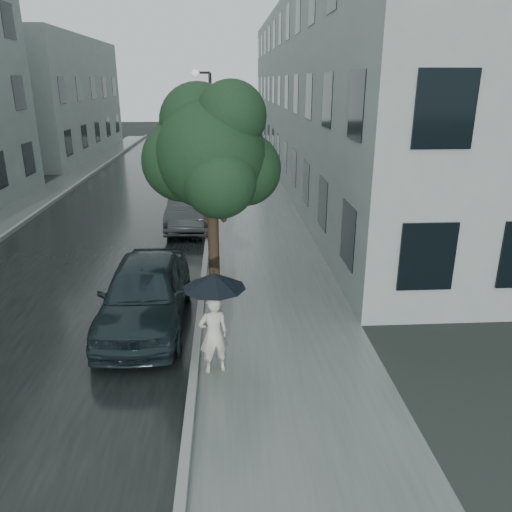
{
  "coord_description": "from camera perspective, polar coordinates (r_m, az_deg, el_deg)",
  "views": [
    {
      "loc": [
        -0.92,
        -8.22,
        5.12
      ],
      "look_at": [
        -0.26,
        2.6,
        1.3
      ],
      "focal_mm": 35.0,
      "sensor_mm": 36.0,
      "label": 1
    }
  ],
  "objects": [
    {
      "name": "kerb_far",
      "position": [
        22.2,
        -23.61,
        4.65
      ],
      "size": [
        0.15,
        60.0,
        0.15
      ],
      "primitive_type": "cube",
      "color": "slate",
      "rests_on": "ground"
    },
    {
      "name": "ground",
      "position": [
        9.73,
        2.53,
        -12.36
      ],
      "size": [
        120.0,
        120.0,
        0.0
      ],
      "primitive_type": "plane",
      "color": "black",
      "rests_on": "ground"
    },
    {
      "name": "asphalt_road",
      "position": [
        21.27,
        -14.67,
        4.86
      ],
      "size": [
        6.85,
        60.0,
        0.0
      ],
      "primitive_type": "cube",
      "color": "black",
      "rests_on": "ground"
    },
    {
      "name": "sidewalk_far",
      "position": [
        22.56,
        -25.79,
        4.36
      ],
      "size": [
        1.7,
        60.0,
        0.01
      ],
      "primitive_type": "cube",
      "color": "#4C5451",
      "rests_on": "ground"
    },
    {
      "name": "street_tree",
      "position": [
        11.42,
        -5.16,
        11.68
      ],
      "size": [
        3.21,
        2.91,
        5.17
      ],
      "color": "#332619",
      "rests_on": "ground"
    },
    {
      "name": "lamp_post",
      "position": [
        20.07,
        -5.52,
        13.67
      ],
      "size": [
        0.83,
        0.43,
        5.51
      ],
      "rotation": [
        0.0,
        0.0,
        0.23
      ],
      "color": "black",
      "rests_on": "ground"
    },
    {
      "name": "car_near",
      "position": [
        11.16,
        -12.54,
        -4.1
      ],
      "size": [
        1.77,
        4.4,
        1.5
      ],
      "primitive_type": "imported",
      "rotation": [
        0.0,
        0.0,
        -0.0
      ],
      "color": "black",
      "rests_on": "ground"
    },
    {
      "name": "umbrella",
      "position": [
        8.77,
        -4.8,
        -2.82
      ],
      "size": [
        1.29,
        1.29,
        1.07
      ],
      "rotation": [
        0.0,
        0.0,
        0.16
      ],
      "color": "black",
      "rests_on": "ground"
    },
    {
      "name": "building_far_b",
      "position": [
        40.34,
        -23.02,
        16.38
      ],
      "size": [
        7.02,
        18.0,
        8.0
      ],
      "color": "gray",
      "rests_on": "ground"
    },
    {
      "name": "pedestrian",
      "position": [
        9.21,
        -4.86,
        -8.9
      ],
      "size": [
        0.63,
        0.5,
        1.51
      ],
      "primitive_type": "imported",
      "rotation": [
        0.0,
        0.0,
        3.43
      ],
      "color": "#BCBAA5",
      "rests_on": "sidewalk"
    },
    {
      "name": "car_far",
      "position": [
        18.61,
        -7.34,
        5.62
      ],
      "size": [
        1.66,
        4.45,
        1.45
      ],
      "primitive_type": "imported",
      "rotation": [
        0.0,
        0.0,
        -0.03
      ],
      "color": "#222526",
      "rests_on": "ground"
    },
    {
      "name": "kerb_near",
      "position": [
        20.85,
        -5.18,
        5.34
      ],
      "size": [
        0.15,
        60.0,
        0.15
      ],
      "primitive_type": "cube",
      "color": "slate",
      "rests_on": "ground"
    },
    {
      "name": "sidewalk",
      "position": [
        20.89,
        -0.15,
        5.25
      ],
      "size": [
        3.5,
        60.0,
        0.01
      ],
      "primitive_type": "cube",
      "color": "slate",
      "rests_on": "ground"
    },
    {
      "name": "building_near",
      "position": [
        28.45,
        10.01,
        17.9
      ],
      "size": [
        7.02,
        36.0,
        9.0
      ],
      "color": "gray",
      "rests_on": "ground"
    }
  ]
}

